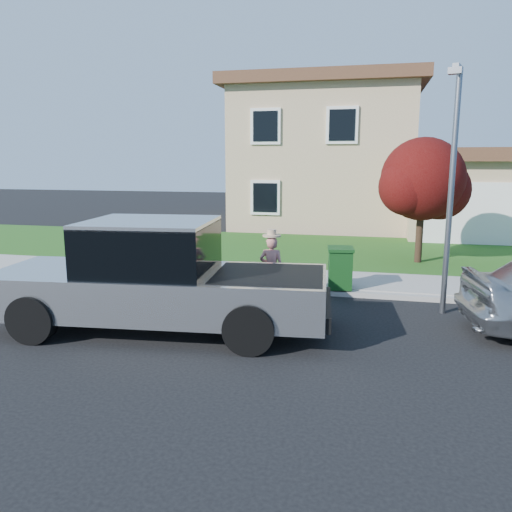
{
  "coord_description": "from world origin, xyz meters",
  "views": [
    {
      "loc": [
        2.3,
        -8.8,
        3.19
      ],
      "look_at": [
        -0.03,
        1.28,
        1.2
      ],
      "focal_mm": 35.0,
      "sensor_mm": 36.0,
      "label": 1
    }
  ],
  "objects_px": {
    "woman": "(271,268)",
    "ornamental_tree": "(424,183)",
    "street_lamp": "(452,178)",
    "pickup_truck": "(158,279)",
    "trash_bin": "(340,267)"
  },
  "relations": [
    {
      "from": "trash_bin",
      "to": "street_lamp",
      "type": "height_order",
      "value": "street_lamp"
    },
    {
      "from": "trash_bin",
      "to": "woman",
      "type": "bearing_deg",
      "value": -150.89
    },
    {
      "from": "ornamental_tree",
      "to": "trash_bin",
      "type": "xyz_separation_m",
      "value": [
        -2.18,
        -3.94,
        -1.86
      ]
    },
    {
      "from": "ornamental_tree",
      "to": "trash_bin",
      "type": "distance_m",
      "value": 4.87
    },
    {
      "from": "woman",
      "to": "ornamental_tree",
      "type": "relative_size",
      "value": 0.44
    },
    {
      "from": "ornamental_tree",
      "to": "street_lamp",
      "type": "height_order",
      "value": "street_lamp"
    },
    {
      "from": "trash_bin",
      "to": "street_lamp",
      "type": "xyz_separation_m",
      "value": [
        2.22,
        -1.15,
        2.18
      ]
    },
    {
      "from": "woman",
      "to": "street_lamp",
      "type": "xyz_separation_m",
      "value": [
        3.69,
        -0.08,
        2.04
      ]
    },
    {
      "from": "pickup_truck",
      "to": "ornamental_tree",
      "type": "distance_m",
      "value": 9.22
    },
    {
      "from": "ornamental_tree",
      "to": "street_lamp",
      "type": "distance_m",
      "value": 5.1
    },
    {
      "from": "pickup_truck",
      "to": "street_lamp",
      "type": "height_order",
      "value": "street_lamp"
    },
    {
      "from": "pickup_truck",
      "to": "street_lamp",
      "type": "distance_m",
      "value": 6.14
    },
    {
      "from": "street_lamp",
      "to": "woman",
      "type": "bearing_deg",
      "value": -163.87
    },
    {
      "from": "woman",
      "to": "ornamental_tree",
      "type": "height_order",
      "value": "ornamental_tree"
    },
    {
      "from": "pickup_truck",
      "to": "ornamental_tree",
      "type": "bearing_deg",
      "value": 48.59
    }
  ]
}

